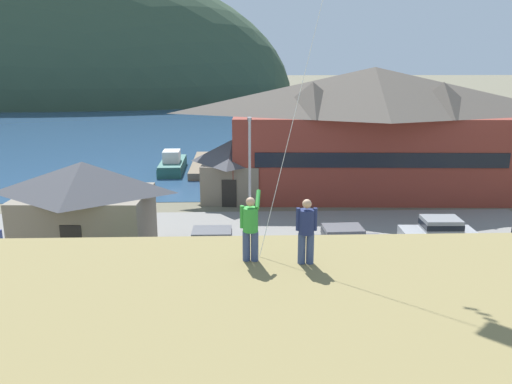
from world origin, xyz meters
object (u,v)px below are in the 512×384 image
Objects in this scene: parked_car_mid_row_near at (398,278)px; parked_car_corner_spot at (439,232)px; storage_shed_near_lot at (85,207)px; parking_light_pole at (250,168)px; parked_car_front_row_end at (501,278)px; parked_car_mid_row_center at (214,245)px; person_kite_flyer at (250,226)px; parked_car_lone_by_shed at (344,242)px; harbor_lodge at (372,129)px; wharf_dock at (209,165)px; parked_car_front_row_silver at (139,276)px; person_companion at (306,229)px; storage_shed_waterside at (233,168)px; parked_car_mid_row_far at (247,282)px; moored_boat_wharfside at (172,164)px.

parked_car_mid_row_near is 1.01× the size of parked_car_corner_spot.
parking_light_pole is at bearing 18.70° from storage_shed_near_lot.
parked_car_front_row_end is 1.03× the size of parked_car_mid_row_center.
parked_car_mid_row_center is 14.85m from person_kite_flyer.
parked_car_lone_by_shed is 0.59× the size of parking_light_pole.
storage_shed_near_lot is 14.56m from parked_car_lone_by_shed.
harbor_lodge reaches higher than parked_car_mid_row_near.
wharf_dock is 6.06× the size of person_kite_flyer.
parked_car_front_row_silver is (-10.44, -4.29, 0.00)m from parked_car_lone_by_shed.
storage_shed_near_lot reaches higher than parked_car_front_row_silver.
harbor_lodge is 29.65m from person_companion.
harbor_lodge is 13.50× the size of person_companion.
storage_shed_waterside is 16.86m from parked_car_corner_spot.
storage_shed_near_lot reaches higher than parked_car_mid_row_far.
parked_car_mid_row_center is at bearing 151.85° from parked_car_mid_row_near.
parked_car_mid_row_near is 12.15m from person_companion.
parked_car_lone_by_shed is at bearing -42.85° from parking_light_pole.
person_companion is at bearing -81.21° from parked_car_mid_row_far.
harbor_lodge reaches higher than storage_shed_waterside.
person_kite_flyer is 1.07× the size of person_companion.
person_kite_flyer is at bearing -60.02° from storage_shed_near_lot.
parked_car_mid_row_center is (7.25, -1.78, -1.70)m from storage_shed_near_lot.
storage_shed_near_lot is 20.25m from parked_car_corner_spot.
person_companion is at bearing -83.04° from wharf_dock.
parked_car_lone_by_shed is at bearing 141.16° from parked_car_front_row_end.
parked_car_lone_by_shed is 15.92m from person_kite_flyer.
person_kite_flyer is at bearing -127.77° from parked_car_mid_row_near.
parked_car_mid_row_center is 6.22m from parking_light_pole.
storage_shed_waterside is 18.07m from parked_car_front_row_silver.
parked_car_mid_row_near is at bearing -64.04° from moored_boat_wharfside.
moored_boat_wharfside is at bearing 123.00° from parked_car_front_row_end.
parking_light_pole is at bearing -79.57° from wharf_dock.
moored_boat_wharfside is 29.35m from parked_car_mid_row_far.
parking_light_pole reaches higher than storage_shed_near_lot.
parking_light_pole is at bearing 163.28° from parked_car_corner_spot.
parked_car_front_row_end is 2.50× the size of person_companion.
parked_car_front_row_end and parked_car_mid_row_center have the same top height.
parked_car_front_row_end is 16.72m from parked_car_front_row_silver.
person_companion is at bearing -77.67° from moored_boat_wharfside.
person_companion is (-8.88, -28.27, 1.22)m from harbor_lodge.
person_kite_flyer is at bearing -142.96° from parked_car_front_row_end.
parked_car_lone_by_shed is (12.24, -23.44, 0.34)m from moored_boat_wharfside.
parked_car_mid_row_near is 12.71m from person_kite_flyer.
storage_shed_waterside reaches higher than parked_car_mid_row_far.
parking_light_pole is (1.11, -8.50, 1.80)m from storage_shed_waterside.
parked_car_mid_row_far is (-6.96, -0.26, 0.00)m from parked_car_mid_row_near.
parked_car_mid_row_center is 2.42× the size of person_companion.
storage_shed_near_lot is at bearing 158.04° from parked_car_mid_row_near.
person_kite_flyer reaches higher than person_companion.
parked_car_mid_row_near is (-3.31, -18.99, -4.31)m from harbor_lodge.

